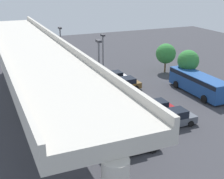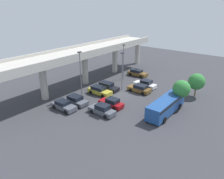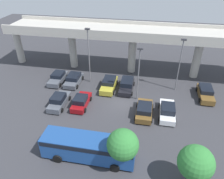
{
  "view_description": "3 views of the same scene",
  "coord_description": "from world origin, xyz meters",
  "px_view_note": "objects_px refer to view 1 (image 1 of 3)",
  "views": [
    {
      "loc": [
        -31.4,
        14.57,
        13.87
      ],
      "look_at": [
        -0.44,
        1.17,
        1.6
      ],
      "focal_mm": 50.0,
      "sensor_mm": 36.0,
      "label": 1
    },
    {
      "loc": [
        -31.37,
        -22.18,
        16.5
      ],
      "look_at": [
        -3.5,
        -0.25,
        2.15
      ],
      "focal_mm": 35.0,
      "sensor_mm": 36.0,
      "label": 2
    },
    {
      "loc": [
        3.11,
        -24.22,
        17.5
      ],
      "look_at": [
        -1.65,
        0.6,
        1.66
      ],
      "focal_mm": 35.0,
      "sensor_mm": 36.0,
      "label": 3
    }
  ],
  "objects_px": {
    "parked_car_1": "(119,130)",
    "parked_car_2": "(155,109)",
    "parked_car_8": "(174,119)",
    "lamp_post_mid_lot": "(99,79)",
    "shuttle_bus": "(198,82)",
    "lamp_post_near_aisle": "(103,61)",
    "tree_front_left": "(188,61)",
    "lamp_post_by_overpass": "(61,53)",
    "parked_car_0": "(132,144)",
    "parked_car_7": "(64,72)",
    "tree_front_centre": "(166,54)",
    "parked_car_4": "(90,98)",
    "parked_car_6": "(112,78)",
    "parked_car_3": "(101,106)",
    "parked_car_5": "(124,84)"
  },
  "relations": [
    {
      "from": "parked_car_0",
      "to": "parked_car_7",
      "type": "bearing_deg",
      "value": 89.48
    },
    {
      "from": "parked_car_2",
      "to": "parked_car_5",
      "type": "relative_size",
      "value": 0.96
    },
    {
      "from": "parked_car_2",
      "to": "parked_car_3",
      "type": "height_order",
      "value": "parked_car_3"
    },
    {
      "from": "shuttle_bus",
      "to": "lamp_post_near_aisle",
      "type": "bearing_deg",
      "value": 71.55
    },
    {
      "from": "parked_car_2",
      "to": "tree_front_left",
      "type": "relative_size",
      "value": 0.91
    },
    {
      "from": "parked_car_2",
      "to": "parked_car_6",
      "type": "xyz_separation_m",
      "value": [
        11.25,
        0.04,
        0.05
      ]
    },
    {
      "from": "parked_car_4",
      "to": "lamp_post_mid_lot",
      "type": "bearing_deg",
      "value": -100.79
    },
    {
      "from": "parked_car_4",
      "to": "parked_car_8",
      "type": "bearing_deg",
      "value": -55.22
    },
    {
      "from": "parked_car_2",
      "to": "lamp_post_by_overpass",
      "type": "relative_size",
      "value": 0.55
    },
    {
      "from": "lamp_post_by_overpass",
      "to": "lamp_post_near_aisle",
      "type": "bearing_deg",
      "value": -146.57
    },
    {
      "from": "tree_front_left",
      "to": "tree_front_centre",
      "type": "height_order",
      "value": "tree_front_left"
    },
    {
      "from": "parked_car_3",
      "to": "parked_car_6",
      "type": "relative_size",
      "value": 1.03
    },
    {
      "from": "lamp_post_by_overpass",
      "to": "parked_car_4",
      "type": "bearing_deg",
      "value": -170.08
    },
    {
      "from": "parked_car_8",
      "to": "tree_front_centre",
      "type": "relative_size",
      "value": 1.02
    },
    {
      "from": "parked_car_6",
      "to": "shuttle_bus",
      "type": "relative_size",
      "value": 0.51
    },
    {
      "from": "parked_car_0",
      "to": "shuttle_bus",
      "type": "height_order",
      "value": "shuttle_bus"
    },
    {
      "from": "lamp_post_by_overpass",
      "to": "parked_car_5",
      "type": "bearing_deg",
      "value": -121.2
    },
    {
      "from": "tree_front_left",
      "to": "shuttle_bus",
      "type": "bearing_deg",
      "value": 165.55
    },
    {
      "from": "parked_car_0",
      "to": "tree_front_left",
      "type": "distance_m",
      "value": 19.43
    },
    {
      "from": "parked_car_4",
      "to": "shuttle_bus",
      "type": "distance_m",
      "value": 13.7
    },
    {
      "from": "parked_car_8",
      "to": "tree_front_left",
      "type": "distance_m",
      "value": 13.33
    },
    {
      "from": "parked_car_1",
      "to": "parked_car_8",
      "type": "distance_m",
      "value": 6.0
    },
    {
      "from": "parked_car_0",
      "to": "parked_car_7",
      "type": "distance_m",
      "value": 22.27
    },
    {
      "from": "tree_front_left",
      "to": "lamp_post_near_aisle",
      "type": "bearing_deg",
      "value": 88.75
    },
    {
      "from": "shuttle_bus",
      "to": "parked_car_0",
      "type": "bearing_deg",
      "value": 123.35
    },
    {
      "from": "parked_car_1",
      "to": "parked_car_0",
      "type": "bearing_deg",
      "value": -90.06
    },
    {
      "from": "parked_car_1",
      "to": "parked_car_2",
      "type": "relative_size",
      "value": 1.03
    },
    {
      "from": "tree_front_left",
      "to": "parked_car_6",
      "type": "bearing_deg",
      "value": 64.5
    },
    {
      "from": "parked_car_1",
      "to": "tree_front_left",
      "type": "height_order",
      "value": "tree_front_left"
    },
    {
      "from": "parked_car_3",
      "to": "tree_front_left",
      "type": "xyz_separation_m",
      "value": [
        4.14,
        -14.17,
        2.57
      ]
    },
    {
      "from": "parked_car_5",
      "to": "lamp_post_near_aisle",
      "type": "bearing_deg",
      "value": 20.34
    },
    {
      "from": "shuttle_bus",
      "to": "parked_car_1",
      "type": "bearing_deg",
      "value": 115.0
    },
    {
      "from": "parked_car_8",
      "to": "parked_car_1",
      "type": "bearing_deg",
      "value": 0.44
    },
    {
      "from": "lamp_post_near_aisle",
      "to": "parked_car_8",
      "type": "bearing_deg",
      "value": -161.1
    },
    {
      "from": "parked_car_6",
      "to": "shuttle_bus",
      "type": "height_order",
      "value": "shuttle_bus"
    },
    {
      "from": "tree_front_centre",
      "to": "parked_car_3",
      "type": "bearing_deg",
      "value": 125.08
    },
    {
      "from": "parked_car_8",
      "to": "tree_front_left",
      "type": "xyz_separation_m",
      "value": [
        9.83,
        -8.63,
        2.58
      ]
    },
    {
      "from": "lamp_post_mid_lot",
      "to": "tree_front_centre",
      "type": "height_order",
      "value": "lamp_post_mid_lot"
    },
    {
      "from": "parked_car_4",
      "to": "tree_front_centre",
      "type": "relative_size",
      "value": 1.05
    },
    {
      "from": "parked_car_8",
      "to": "tree_front_left",
      "type": "relative_size",
      "value": 0.95
    },
    {
      "from": "parked_car_7",
      "to": "tree_front_left",
      "type": "height_order",
      "value": "tree_front_left"
    },
    {
      "from": "parked_car_8",
      "to": "lamp_post_mid_lot",
      "type": "relative_size",
      "value": 0.52
    },
    {
      "from": "parked_car_5",
      "to": "parked_car_7",
      "type": "xyz_separation_m",
      "value": [
        8.25,
        5.7,
        0.0
      ]
    },
    {
      "from": "parked_car_0",
      "to": "parked_car_1",
      "type": "bearing_deg",
      "value": 89.94
    },
    {
      "from": "parked_car_1",
      "to": "tree_front_centre",
      "type": "relative_size",
      "value": 1.0
    },
    {
      "from": "parked_car_6",
      "to": "tree_front_left",
      "type": "height_order",
      "value": "tree_front_left"
    },
    {
      "from": "lamp_post_mid_lot",
      "to": "lamp_post_by_overpass",
      "type": "bearing_deg",
      "value": 0.52
    },
    {
      "from": "parked_car_4",
      "to": "parked_car_7",
      "type": "distance_m",
      "value": 11.23
    },
    {
      "from": "lamp_post_near_aisle",
      "to": "tree_front_centre",
      "type": "xyz_separation_m",
      "value": [
        5.87,
        -12.55,
        -1.6
      ]
    },
    {
      "from": "lamp_post_near_aisle",
      "to": "lamp_post_by_overpass",
      "type": "distance_m",
      "value": 6.54
    }
  ]
}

